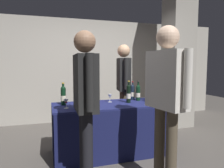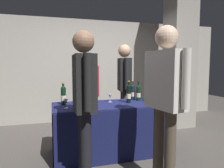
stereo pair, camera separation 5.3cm
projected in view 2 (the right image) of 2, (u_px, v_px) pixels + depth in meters
The scene contains 21 objects.
ground_plane at pixel (112, 152), 3.19m from camera, with size 12.00×12.00×0.00m, color #514C47.
back_partition at pixel (88, 70), 5.05m from camera, with size 7.06×0.12×2.42m, color #9E998E.
concrete_pillar at pixel (180, 49), 4.49m from camera, with size 0.54×0.54×3.39m, color gray.
tasting_table at pixel (112, 119), 3.14m from camera, with size 1.75×0.76×0.76m.
featured_wine_bottle at pixel (133, 92), 3.46m from camera, with size 0.07×0.07×0.31m.
display_bottle_0 at pixel (152, 94), 3.25m from camera, with size 0.07×0.07×0.29m.
display_bottle_1 at pixel (95, 93), 3.30m from camera, with size 0.08×0.08×0.33m.
display_bottle_2 at pixel (76, 98), 2.82m from camera, with size 0.07×0.07×0.31m.
display_bottle_3 at pixel (138, 93), 3.39m from camera, with size 0.07×0.07×0.32m.
display_bottle_4 at pixel (82, 94), 3.23m from camera, with size 0.08×0.08×0.31m.
display_bottle_5 at pixel (88, 99), 2.73m from camera, with size 0.07×0.07×0.32m.
display_bottle_6 at pixel (63, 95), 3.02m from camera, with size 0.07×0.07×0.33m.
display_bottle_7 at pixel (129, 93), 3.20m from camera, with size 0.07×0.07×0.34m.
display_bottle_8 at pixel (77, 99), 2.69m from camera, with size 0.08×0.08×0.34m.
wine_glass_near_vendor at pixel (110, 96), 3.26m from camera, with size 0.07×0.07×0.13m.
wine_glass_mid at pixel (66, 102), 2.80m from camera, with size 0.06×0.06×0.13m.
flower_vase at pixel (152, 94), 3.41m from camera, with size 0.10×0.10×0.34m.
vendor_presenter at pixel (91, 87), 3.89m from camera, with size 0.21×0.64×1.56m.
vendor_assistant at pixel (124, 81), 3.91m from camera, with size 0.27×0.56×1.73m.
taster_foreground_right at pixel (165, 90), 2.21m from camera, with size 0.29×0.64×1.76m.
taster_foreground_left at pixel (84, 93), 2.24m from camera, with size 0.23×0.65×1.71m.
Camera 2 is at (-0.87, -2.95, 1.34)m, focal length 33.13 mm.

